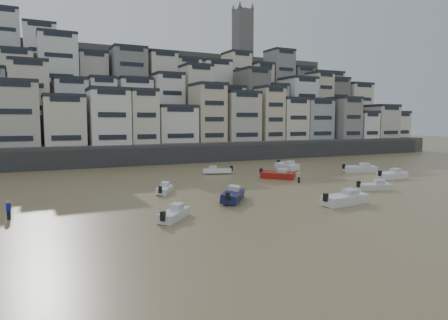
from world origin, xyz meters
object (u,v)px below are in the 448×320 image
boat_f (164,188)px  boat_g (360,168)px  boat_c (233,194)px  person_pink (299,177)px  boat_a (345,197)px  person_blue (9,210)px  boat_d (392,173)px  boat_h (217,170)px  boat_e (278,174)px  boat_b (374,185)px  boat_j (174,212)px  boat_i (287,165)px

boat_f → boat_g: boat_g is taller
boat_c → person_pink: 16.39m
boat_c → boat_f: (-5.22, 8.13, -0.21)m
boat_a → boat_g: bearing=36.0°
person_blue → boat_c: bearing=-4.0°
boat_d → boat_h: size_ratio=1.12×
boat_f → boat_g: size_ratio=0.71×
boat_a → boat_c: boat_a is taller
boat_g → person_blue: person_blue is taller
boat_d → boat_e: bearing=152.1°
boat_e → boat_f: size_ratio=1.30×
boat_b → boat_e: bearing=129.5°
boat_f → boat_g: bearing=-52.8°
boat_f → boat_j: (-3.31, -13.09, 0.05)m
boat_g → person_blue: size_ratio=3.52×
boat_a → boat_g: (21.40, 19.16, 0.02)m
boat_c → boat_f: bearing=71.4°
boat_j → person_pink: size_ratio=2.72×
boat_d → person_pink: bearing=167.1°
boat_d → boat_c: bearing=-173.3°
boat_i → boat_j: bearing=-46.7°
boat_i → person_pink: 15.68m
boat_g → person_pink: (-16.56, -4.81, 0.03)m
boat_c → boat_h: 23.06m
boat_c → boat_e: boat_c is taller
boat_c → boat_g: boat_g is taller
boat_g → boat_j: 43.25m
boat_b → person_pink: bearing=136.6°
boat_b → boat_i: 23.05m
boat_b → boat_d: 12.15m
boat_f → boat_a: bearing=-104.4°
boat_e → boat_g: boat_g is taller
boat_a → person_pink: size_ratio=3.45×
boat_d → boat_i: size_ratio=0.93×
boat_i → boat_b: bearing=-3.8°
boat_b → boat_d: boat_d is taller
person_pink → boat_e: bearing=95.3°
boat_e → boat_b: bearing=-17.9°
boat_a → boat_d: (20.22, 11.37, -0.03)m
boat_g → boat_e: bearing=-158.2°
boat_i → person_blue: bearing=-63.0°
boat_b → boat_i: bearing=101.7°
boat_b → person_blue: 41.38m
boat_h → person_blue: size_ratio=2.97×
boat_f → boat_b: bearing=-81.0°
boat_b → boat_c: bearing=-166.5°
boat_b → boat_f: (-24.72, 9.81, -0.02)m
boat_f → person_pink: person_pink is taller
boat_a → boat_h: 28.41m
boat_g → person_blue: bearing=-146.9°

